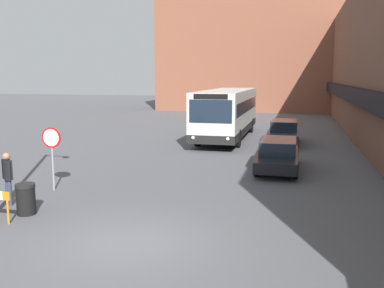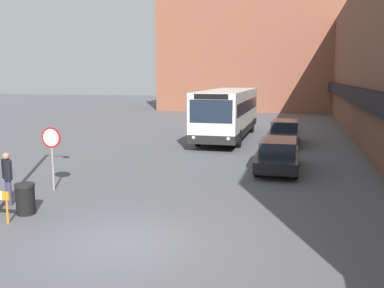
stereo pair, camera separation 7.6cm
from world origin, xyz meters
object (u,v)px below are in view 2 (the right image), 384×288
Objects in this scene: parked_car_front at (278,154)px; pedestrian at (7,173)px; parked_car_middle at (285,132)px; trash_bin at (25,199)px; city_bus at (228,112)px; stop_sign at (52,145)px.

pedestrian reaches higher than parked_car_front.
trash_bin is (-7.11, -16.06, -0.25)m from parked_car_middle.
parked_car_middle is (3.80, -1.37, -1.04)m from city_bus.
trash_bin is at bearing -75.07° from stop_sign.
parked_car_front is 1.04× the size of parked_car_middle.
city_bus is at bearing 113.31° from pedestrian.
stop_sign reaches higher than parked_car_front.
city_bus is 15.31m from stop_sign.
city_bus reaches higher than parked_car_front.
parked_car_middle is at bearing 90.00° from parked_car_front.
parked_car_middle is 4.97× the size of trash_bin.
trash_bin is at bearing 5.56° from pedestrian.
city_bus is 4.17m from parked_car_middle.
parked_car_middle is at bearing 59.73° from stop_sign.
parked_car_middle is at bearing -19.82° from city_bus.
pedestrian reaches higher than parked_car_middle.
trash_bin is (-3.32, -17.43, -1.29)m from city_bus.
parked_car_front reaches higher than trash_bin.
city_bus is 2.45× the size of parked_car_middle.
city_bus is at bearing 160.18° from parked_car_middle.
city_bus reaches higher than parked_car_middle.
parked_car_middle is 2.01× the size of stop_sign.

